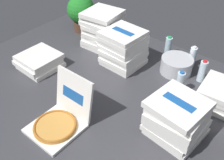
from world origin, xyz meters
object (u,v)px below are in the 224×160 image
Objects in this scene: water_bottle_0 at (192,57)px; potted_plant at (81,12)px; open_pizza_box at (60,118)px; pizza_stack_left_near at (103,29)px; water_bottle_2 at (168,47)px; water_bottle_1 at (180,83)px; pizza_stack_center_near at (224,96)px; water_bottle_3 at (202,71)px; ice_bucket at (176,65)px; pizza_stack_right_mid at (177,118)px; pizza_stack_right_far at (123,48)px; pizza_stack_right_near at (39,61)px.

water_bottle_0 is 0.51× the size of potted_plant.
pizza_stack_left_near reaches higher than open_pizza_box.
water_bottle_0 is 1.00× the size of water_bottle_2.
pizza_stack_left_near reaches higher than water_bottle_1.
pizza_stack_left_near is 1.83× the size of water_bottle_0.
water_bottle_0 is at bearing 141.55° from pizza_stack_center_near.
water_bottle_1 is 0.30m from water_bottle_3.
ice_bucket is at bearing -2.03° from potted_plant.
pizza_stack_left_near is at bearing -13.82° from potted_plant.
open_pizza_box is at bearing -64.61° from pizza_stack_left_near.
pizza_stack_right_mid is at bearing -106.80° from pizza_stack_center_near.
potted_plant reaches higher than pizza_stack_right_far.
pizza_stack_right_far is (-0.14, 0.98, 0.11)m from open_pizza_box.
water_bottle_2 reaches higher than pizza_stack_right_near.
open_pizza_box is at bearing -107.19° from water_bottle_0.
water_bottle_1 is (1.07, -0.20, -0.10)m from pizza_stack_left_near.
pizza_stack_center_near is 0.38m from water_bottle_1.
pizza_stack_center_near is 0.85m from water_bottle_2.
pizza_stack_right_far is at bearing 43.36° from pizza_stack_right_near.
water_bottle_2 is at bearing 84.38° from open_pizza_box.
pizza_stack_right_far is 1.30× the size of ice_bucket.
ice_bucket is (1.12, 0.81, 0.01)m from pizza_stack_right_near.
water_bottle_2 is at bearing 175.51° from water_bottle_0.
water_bottle_3 is at bearing 63.55° from open_pizza_box.
potted_plant is at bearing 179.24° from water_bottle_3.
water_bottle_0 is 0.29m from water_bottle_2.
pizza_stack_right_far is (-0.87, 0.50, 0.02)m from pizza_stack_right_mid.
pizza_stack_right_mid is (-0.16, -0.54, 0.07)m from pizza_stack_center_near.
water_bottle_0 reaches higher than ice_bucket.
pizza_stack_right_far is at bearing 98.03° from open_pizza_box.
pizza_stack_left_near is 1.09m from water_bottle_1.
water_bottle_2 is 1.15m from potted_plant.
water_bottle_0 is 1.00× the size of water_bottle_1.
ice_bucket is 1.36× the size of water_bottle_2.
pizza_stack_right_near is at bearing -106.57° from pizza_stack_left_near.
water_bottle_3 is at bearing 73.80° from water_bottle_1.
pizza_stack_right_far reaches higher than water_bottle_3.
potted_plant reaches higher than pizza_stack_right_mid.
pizza_stack_right_mid is 1.05× the size of pizza_stack_right_far.
pizza_stack_right_near is at bearing -157.04° from water_bottle_1.
open_pizza_box reaches higher than pizza_stack_center_near.
pizza_stack_right_mid is 0.94× the size of potted_plant.
ice_bucket is (0.90, 0.06, -0.13)m from pizza_stack_left_near.
open_pizza_box is at bearing -146.19° from pizza_stack_right_mid.
water_bottle_2 is at bearing 152.71° from pizza_stack_center_near.
water_bottle_3 is (0.47, -0.19, 0.00)m from water_bottle_2.
pizza_stack_right_mid is 0.81m from ice_bucket.
open_pizza_box is 1.43m from water_bottle_2.
pizza_stack_center_near is at bearing 13.99° from water_bottle_1.
water_bottle_0 reaches higher than pizza_stack_center_near.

